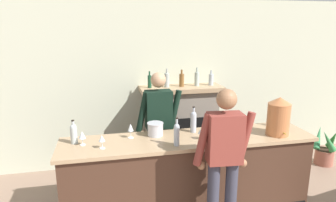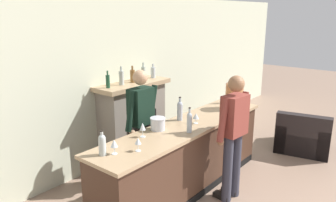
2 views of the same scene
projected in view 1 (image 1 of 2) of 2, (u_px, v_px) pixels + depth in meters
The scene contains 16 objects.
wall_back_panel at pixel (163, 84), 5.06m from camera, with size 12.00×0.07×2.75m.
bar_counter at pixel (188, 174), 3.82m from camera, with size 3.15×0.69×0.98m.
fireplace_stone at pixel (181, 126), 5.02m from camera, with size 1.34×0.52×1.67m.
potted_plant_corner at pixel (325, 150), 5.13m from camera, with size 0.45×0.47×0.66m.
person_customer at pixel (224, 160), 3.16m from camera, with size 0.66×0.33×1.72m.
person_bartender at pixel (159, 126), 4.21m from camera, with size 0.66×0.31×1.72m.
copper_dispenser at pixel (279, 116), 3.76m from camera, with size 0.29×0.32×0.49m.
ice_bucket_steel at pixel (155, 129), 3.77m from camera, with size 0.20×0.20×0.17m.
wine_bottle_cabernet_heavy at pixel (74, 133), 3.50m from camera, with size 0.08×0.08×0.29m.
wine_bottle_rose_blush at pixel (193, 121), 3.87m from camera, with size 0.08×0.08×0.34m.
wine_bottle_merlot_tall at pixel (283, 117), 4.06m from camera, with size 0.07×0.07×0.34m.
wine_bottle_port_short at pixel (177, 133), 3.43m from camera, with size 0.07×0.07×0.34m.
wine_glass_by_dispenser at pixel (102, 139), 3.36m from camera, with size 0.07×0.07×0.16m.
wine_glass_back_row at pixel (202, 131), 3.64m from camera, with size 0.09×0.09×0.15m.
wine_glass_near_bucket at pixel (82, 135), 3.45m from camera, with size 0.08×0.08×0.17m.
wine_glass_mid_counter at pixel (130, 128), 3.67m from camera, with size 0.07×0.07×0.19m.
Camera 1 is at (-0.97, -0.70, 2.33)m, focal length 32.00 mm.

